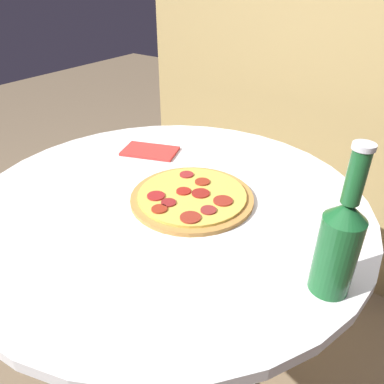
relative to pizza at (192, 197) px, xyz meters
The scene contains 5 objects.
table 0.24m from the pizza, 150.87° to the right, with size 0.92×0.92×0.77m.
fence_panel 0.84m from the pizza, 93.32° to the left, with size 1.50×0.04×1.55m.
pizza is the anchor object (origin of this frame).
beer_bottle 0.37m from the pizza, 14.37° to the right, with size 0.07×0.07×0.26m.
napkin 0.28m from the pizza, 151.51° to the left, with size 0.18×0.14×0.01m.
Camera 1 is at (0.48, -0.56, 1.23)m, focal length 35.00 mm.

